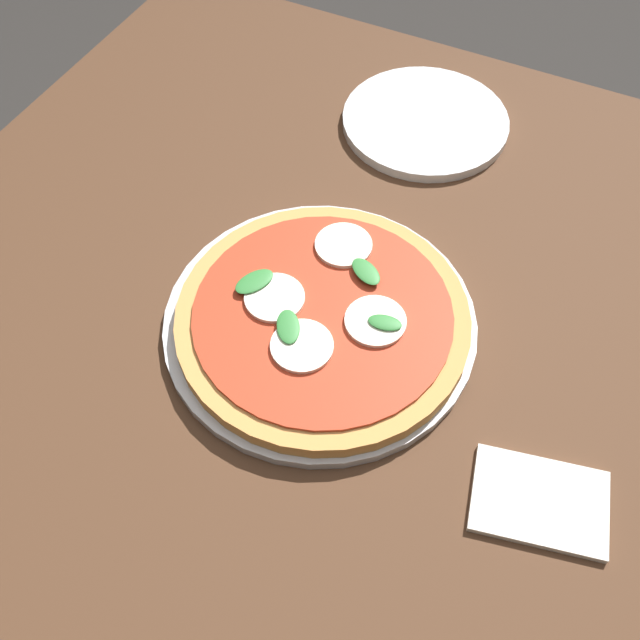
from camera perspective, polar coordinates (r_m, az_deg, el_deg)
The scene contains 6 objects.
ground_plane at distance 1.50m, azimuth 2.47°, elevation -18.60°, with size 6.00×6.00×0.00m, color #2D2B28.
dining_table at distance 0.89m, azimuth 3.98°, elevation -6.16°, with size 1.25×1.16×0.75m.
serving_tray at distance 0.82m, azimuth 0.00°, elevation -0.16°, with size 0.35×0.35×0.01m, color silver.
pizza at distance 0.80m, azimuth 0.21°, elevation 0.20°, with size 0.33×0.33×0.03m.
plate_white at distance 1.07m, azimuth 8.26°, elevation 15.18°, with size 0.23×0.23×0.01m, color white.
napkin at distance 0.75m, azimuth 16.86°, elevation -13.46°, with size 0.13×0.09×0.01m, color white.
Camera 1 is at (-0.13, 0.41, 1.43)m, focal length 40.74 mm.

